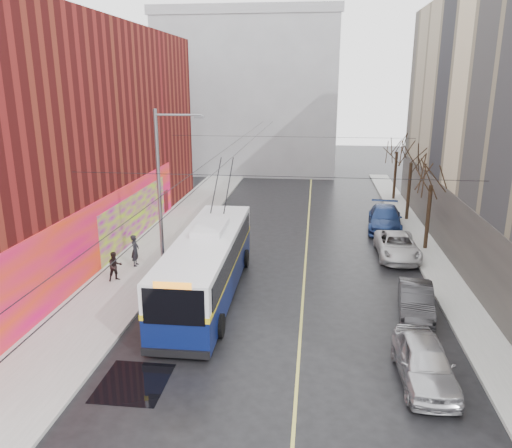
{
  "coord_description": "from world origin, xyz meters",
  "views": [
    {
      "loc": [
        1.9,
        -15.12,
        10.34
      ],
      "look_at": [
        -1.15,
        10.26,
        3.01
      ],
      "focal_mm": 35.0,
      "sensor_mm": 36.0,
      "label": 1
    }
  ],
  "objects": [
    {
      "name": "parked_car_a",
      "position": [
        5.97,
        1.11,
        0.77
      ],
      "size": [
        1.93,
        4.57,
        1.54
      ],
      "primitive_type": "imported",
      "rotation": [
        0.0,
        0.0,
        0.02
      ],
      "color": "#B1B2B7",
      "rests_on": "ground"
    },
    {
      "name": "tree_far",
      "position": [
        9.0,
        30.0,
        5.14
      ],
      "size": [
        3.2,
        3.2,
        6.57
      ],
      "color": "black",
      "rests_on": "ground"
    },
    {
      "name": "pedestrian_a",
      "position": [
        -8.16,
        10.76,
        1.06
      ],
      "size": [
        0.48,
        0.69,
        1.82
      ],
      "primitive_type": "imported",
      "rotation": [
        0.0,
        0.0,
        1.64
      ],
      "color": "black",
      "rests_on": "sidewalk_left"
    },
    {
      "name": "following_car",
      "position": [
        -4.27,
        20.23,
        0.69
      ],
      "size": [
        1.77,
        4.08,
        1.37
      ],
      "primitive_type": "imported",
      "rotation": [
        0.0,
        0.0,
        -0.04
      ],
      "color": "#A6A6AA",
      "rests_on": "ground"
    },
    {
      "name": "building_far",
      "position": [
        -6.0,
        44.99,
        9.02
      ],
      "size": [
        20.5,
        12.1,
        18.0
      ],
      "color": "gray",
      "rests_on": "ground"
    },
    {
      "name": "tree_near",
      "position": [
        9.0,
        16.0,
        4.98
      ],
      "size": [
        3.2,
        3.2,
        6.4
      ],
      "color": "black",
      "rests_on": "ground"
    },
    {
      "name": "pigeons_flying",
      "position": [
        -2.24,
        10.53,
        7.91
      ],
      "size": [
        1.98,
        3.9,
        1.72
      ],
      "color": "slate"
    },
    {
      "name": "sidewalk_left",
      "position": [
        -8.0,
        12.0,
        0.07
      ],
      "size": [
        4.0,
        60.0,
        0.15
      ],
      "primitive_type": "cube",
      "color": "gray",
      "rests_on": "ground"
    },
    {
      "name": "trolleybus",
      "position": [
        -3.23,
        7.52,
        1.67
      ],
      "size": [
        3.1,
        12.76,
        6.02
      ],
      "rotation": [
        0.0,
        0.0,
        0.01
      ],
      "color": "#081242",
      "rests_on": "ground"
    },
    {
      "name": "pedestrian_b",
      "position": [
        -8.43,
        8.48,
        0.94
      ],
      "size": [
        0.97,
        0.96,
        1.59
      ],
      "primitive_type": "imported",
      "rotation": [
        0.0,
        0.0,
        0.73
      ],
      "color": "black",
      "rests_on": "sidewalk_left"
    },
    {
      "name": "parked_car_d",
      "position": [
        7.0,
        20.37,
        0.82
      ],
      "size": [
        2.88,
        5.89,
        1.65
      ],
      "primitive_type": "imported",
      "rotation": [
        0.0,
        0.0,
        -0.1
      ],
      "color": "navy",
      "rests_on": "ground"
    },
    {
      "name": "building_left",
      "position": [
        -15.99,
        13.99,
        6.99
      ],
      "size": [
        12.11,
        36.0,
        14.0
      ],
      "color": "#601313",
      "rests_on": "ground"
    },
    {
      "name": "sidewalk_right",
      "position": [
        9.0,
        12.0,
        0.07
      ],
      "size": [
        2.0,
        60.0,
        0.15
      ],
      "primitive_type": "cube",
      "color": "gray",
      "rests_on": "ground"
    },
    {
      "name": "tree_mid",
      "position": [
        9.0,
        23.0,
        5.25
      ],
      "size": [
        3.2,
        3.2,
        6.68
      ],
      "color": "black",
      "rests_on": "ground"
    },
    {
      "name": "parked_car_b",
      "position": [
        6.68,
        6.58,
        0.69
      ],
      "size": [
        1.94,
        4.31,
        1.37
      ],
      "primitive_type": "imported",
      "rotation": [
        0.0,
        0.0,
        -0.12
      ],
      "color": "#27272A",
      "rests_on": "ground"
    },
    {
      "name": "catenary_wires",
      "position": [
        -2.54,
        14.77,
        6.25
      ],
      "size": [
        18.0,
        60.0,
        0.22
      ],
      "color": "black"
    },
    {
      "name": "parked_car_c",
      "position": [
        7.0,
        14.46,
        0.71
      ],
      "size": [
        2.36,
        5.12,
        1.42
      ],
      "primitive_type": "imported",
      "rotation": [
        0.0,
        0.0,
        -0.0
      ],
      "color": "#BDBDBF",
      "rests_on": "ground"
    },
    {
      "name": "streetlight_pole",
      "position": [
        -6.14,
        10.0,
        4.85
      ],
      "size": [
        2.65,
        0.6,
        9.0
      ],
      "color": "slate",
      "rests_on": "ground"
    },
    {
      "name": "ground",
      "position": [
        0.0,
        0.0,
        0.0
      ],
      "size": [
        140.0,
        140.0,
        0.0
      ],
      "primitive_type": "plane",
      "color": "black",
      "rests_on": "ground"
    },
    {
      "name": "lane_line",
      "position": [
        1.5,
        14.0,
        0.0
      ],
      "size": [
        0.12,
        50.0,
        0.01
      ],
      "primitive_type": "cube",
      "color": "#BFB74C",
      "rests_on": "ground"
    },
    {
      "name": "puddle",
      "position": [
        -4.29,
        -0.24,
        0.0
      ],
      "size": [
        2.38,
        2.69,
        0.01
      ],
      "primitive_type": "cube",
      "color": "black",
      "rests_on": "ground"
    }
  ]
}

